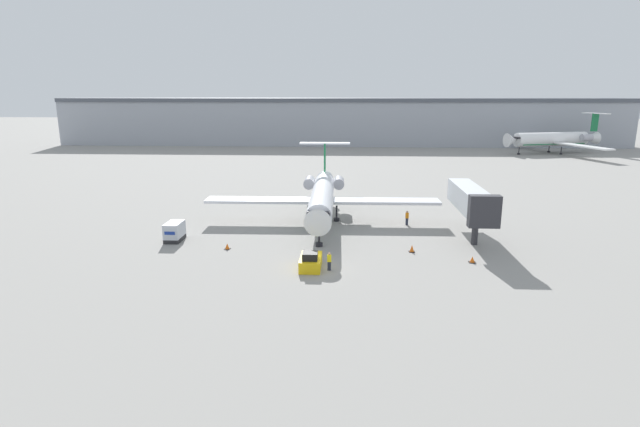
{
  "coord_description": "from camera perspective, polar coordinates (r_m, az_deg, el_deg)",
  "views": [
    {
      "loc": [
        3.0,
        -45.07,
        16.36
      ],
      "look_at": [
        0.0,
        8.13,
        3.51
      ],
      "focal_mm": 28.0,
      "sensor_mm": 36.0,
      "label": 1
    }
  ],
  "objects": [
    {
      "name": "luggage_cart",
      "position": [
        59.13,
        -16.3,
        -1.99
      ],
      "size": [
        1.68,
        3.06,
        2.13
      ],
      "color": "#232326",
      "rests_on": "ground"
    },
    {
      "name": "jet_bridge",
      "position": [
        59.7,
        16.87,
        1.47
      ],
      "size": [
        3.2,
        13.51,
        6.19
      ],
      "color": "#2D2D33",
      "rests_on": "ground"
    },
    {
      "name": "traffic_cone_mid",
      "position": [
        51.96,
        17.02,
        -5.06
      ],
      "size": [
        0.68,
        0.68,
        0.63
      ],
      "color": "black",
      "rests_on": "ground"
    },
    {
      "name": "traffic_cone_right",
      "position": [
        53.8,
        10.46,
        -3.96
      ],
      "size": [
        0.65,
        0.65,
        0.77
      ],
      "color": "black",
      "rests_on": "ground"
    },
    {
      "name": "ground_plane",
      "position": [
        48.05,
        -0.55,
        -6.35
      ],
      "size": [
        600.0,
        600.0,
        0.0
      ],
      "primitive_type": "plane",
      "color": "gray"
    },
    {
      "name": "airplane_parked_far_left",
      "position": [
        154.4,
        25.14,
        7.7
      ],
      "size": [
        29.18,
        38.99,
        11.01
      ],
      "color": "white",
      "rests_on": "ground"
    },
    {
      "name": "worker_by_wing",
      "position": [
        64.43,
        9.92,
        -0.44
      ],
      "size": [
        0.4,
        0.26,
        1.87
      ],
      "color": "#232838",
      "rests_on": "ground"
    },
    {
      "name": "terminal_building",
      "position": [
        165.34,
        2.22,
        10.47
      ],
      "size": [
        180.0,
        16.8,
        14.88
      ],
      "color": "#9EA3AD",
      "rests_on": "ground"
    },
    {
      "name": "pushback_tug",
      "position": [
        48.07,
        -1.07,
        -5.48
      ],
      "size": [
        2.02,
        3.94,
        1.82
      ],
      "color": "yellow",
      "rests_on": "ground"
    },
    {
      "name": "airplane_main",
      "position": [
        64.25,
        0.25,
        2.01
      ],
      "size": [
        30.21,
        26.75,
        9.22
      ],
      "color": "silver",
      "rests_on": "ground"
    },
    {
      "name": "worker_near_tug",
      "position": [
        47.38,
        1.06,
        -5.43
      ],
      "size": [
        0.4,
        0.25,
        1.79
      ],
      "color": "#232838",
      "rests_on": "ground"
    },
    {
      "name": "traffic_cone_left",
      "position": [
        54.77,
        -10.55,
        -3.72
      ],
      "size": [
        0.66,
        0.66,
        0.64
      ],
      "color": "black",
      "rests_on": "ground"
    }
  ]
}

